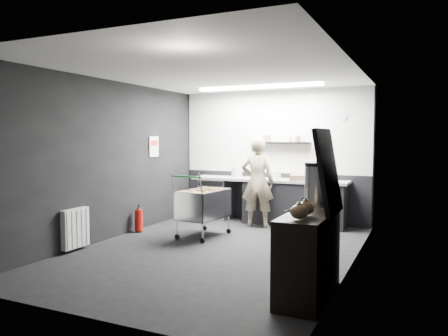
% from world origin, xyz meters
% --- Properties ---
extents(floor, '(5.50, 5.50, 0.00)m').
position_xyz_m(floor, '(0.00, 0.00, 0.00)').
color(floor, black).
rests_on(floor, ground).
extents(ceiling, '(5.50, 5.50, 0.00)m').
position_xyz_m(ceiling, '(0.00, 0.00, 2.70)').
color(ceiling, white).
rests_on(ceiling, wall_back).
extents(wall_back, '(5.50, 0.00, 5.50)m').
position_xyz_m(wall_back, '(0.00, 2.75, 1.35)').
color(wall_back, black).
rests_on(wall_back, floor).
extents(wall_front, '(5.50, 0.00, 5.50)m').
position_xyz_m(wall_front, '(0.00, -2.75, 1.35)').
color(wall_front, black).
rests_on(wall_front, floor).
extents(wall_left, '(0.00, 5.50, 5.50)m').
position_xyz_m(wall_left, '(-2.00, 0.00, 1.35)').
color(wall_left, black).
rests_on(wall_left, floor).
extents(wall_right, '(0.00, 5.50, 5.50)m').
position_xyz_m(wall_right, '(2.00, 0.00, 1.35)').
color(wall_right, black).
rests_on(wall_right, floor).
extents(kitchen_wall_panel, '(3.95, 0.02, 1.70)m').
position_xyz_m(kitchen_wall_panel, '(0.00, 2.73, 1.85)').
color(kitchen_wall_panel, silver).
rests_on(kitchen_wall_panel, wall_back).
extents(dado_panel, '(3.95, 0.02, 1.00)m').
position_xyz_m(dado_panel, '(0.00, 2.73, 0.50)').
color(dado_panel, black).
rests_on(dado_panel, wall_back).
extents(floating_shelf, '(1.20, 0.22, 0.04)m').
position_xyz_m(floating_shelf, '(0.20, 2.62, 1.62)').
color(floating_shelf, black).
rests_on(floating_shelf, wall_back).
extents(wall_clock, '(0.20, 0.03, 0.20)m').
position_xyz_m(wall_clock, '(1.40, 2.72, 2.15)').
color(wall_clock, silver).
rests_on(wall_clock, wall_back).
extents(poster, '(0.02, 0.30, 0.40)m').
position_xyz_m(poster, '(-1.98, 1.30, 1.55)').
color(poster, white).
rests_on(poster, wall_left).
extents(poster_red_band, '(0.02, 0.22, 0.10)m').
position_xyz_m(poster_red_band, '(-1.98, 1.30, 1.62)').
color(poster_red_band, red).
rests_on(poster_red_band, poster).
extents(radiator, '(0.10, 0.50, 0.60)m').
position_xyz_m(radiator, '(-1.94, -0.90, 0.35)').
color(radiator, silver).
rests_on(radiator, wall_left).
extents(ceiling_strip, '(2.40, 0.20, 0.04)m').
position_xyz_m(ceiling_strip, '(0.00, 1.85, 2.67)').
color(ceiling_strip, white).
rests_on(ceiling_strip, ceiling).
extents(prep_counter, '(3.20, 0.61, 0.90)m').
position_xyz_m(prep_counter, '(0.14, 2.42, 0.46)').
color(prep_counter, black).
rests_on(prep_counter, floor).
extents(person, '(0.70, 0.51, 1.75)m').
position_xyz_m(person, '(-0.06, 1.97, 0.87)').
color(person, beige).
rests_on(person, floor).
extents(shopping_cart, '(0.70, 1.06, 1.11)m').
position_xyz_m(shopping_cart, '(-0.62, 0.79, 0.53)').
color(shopping_cart, silver).
rests_on(shopping_cart, floor).
extents(sideboard, '(0.52, 1.22, 1.82)m').
position_xyz_m(sideboard, '(1.76, -1.27, 0.58)').
color(sideboard, black).
rests_on(sideboard, floor).
extents(fire_extinguisher, '(0.15, 0.15, 0.49)m').
position_xyz_m(fire_extinguisher, '(-1.85, 0.59, 0.24)').
color(fire_extinguisher, '#A9120B').
rests_on(fire_extinguisher, floor).
extents(cardboard_box, '(0.62, 0.51, 0.11)m').
position_xyz_m(cardboard_box, '(0.78, 2.37, 0.96)').
color(cardboard_box, '#896749').
rests_on(cardboard_box, prep_counter).
extents(pink_tub, '(0.22, 0.22, 0.22)m').
position_xyz_m(pink_tub, '(-0.68, 2.42, 1.01)').
color(pink_tub, silver).
rests_on(pink_tub, prep_counter).
extents(white_container, '(0.21, 0.18, 0.17)m').
position_xyz_m(white_container, '(0.16, 2.37, 0.98)').
color(white_container, silver).
rests_on(white_container, prep_counter).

